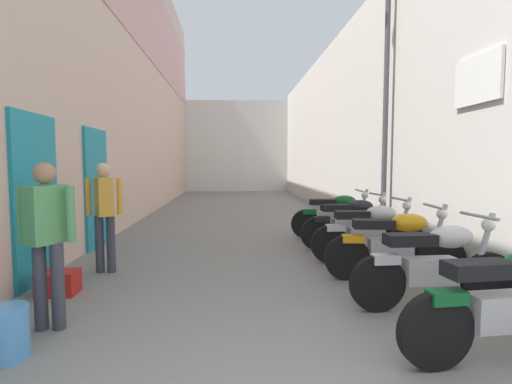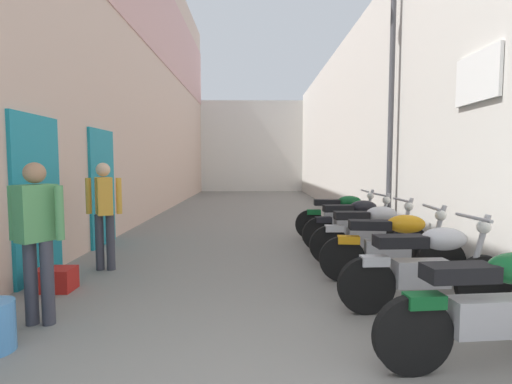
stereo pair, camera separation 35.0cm
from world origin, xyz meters
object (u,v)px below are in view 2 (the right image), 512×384
(motorcycle_fourth, at_px, (370,232))
(motorcycle_fifth, at_px, (354,223))
(motorcycle_second, at_px, (427,266))
(motorcycle_third, at_px, (392,245))
(pedestrian_by_doorway, at_px, (37,231))
(pedestrian_mid_alley, at_px, (104,208))
(plastic_crate, at_px, (55,279))
(motorcycle_sixth, at_px, (341,215))
(street_lamp, at_px, (387,88))
(motorcycle_nearest, at_px, (495,306))

(motorcycle_fourth, xyz_separation_m, motorcycle_fifth, (-0.00, 0.95, 0.00))
(motorcycle_second, distance_m, motorcycle_fourth, 1.94)
(motorcycle_third, bearing_deg, pedestrian_by_doorway, -161.96)
(motorcycle_third, bearing_deg, pedestrian_mid_alley, 170.78)
(pedestrian_by_doorway, relative_size, plastic_crate, 3.57)
(motorcycle_fifth, relative_size, plastic_crate, 4.21)
(motorcycle_fifth, xyz_separation_m, motorcycle_sixth, (0.00, 1.01, 0.00))
(motorcycle_third, bearing_deg, motorcycle_fourth, 90.00)
(plastic_crate, bearing_deg, motorcycle_second, -9.72)
(motorcycle_sixth, xyz_separation_m, street_lamp, (0.71, -0.52, 2.47))
(motorcycle_fourth, bearing_deg, motorcycle_third, -90.00)
(motorcycle_third, xyz_separation_m, plastic_crate, (-4.23, -0.27, -0.36))
(street_lamp, bearing_deg, motorcycle_fifth, -145.40)
(pedestrian_by_doorway, xyz_separation_m, street_lamp, (4.58, 3.64, 2.06))
(motorcycle_second, bearing_deg, motorcycle_fourth, 90.00)
(motorcycle_nearest, relative_size, motorcycle_third, 1.00)
(motorcycle_third, bearing_deg, street_lamp, 73.46)
(motorcycle_second, bearing_deg, motorcycle_sixth, 90.00)
(motorcycle_fifth, height_order, pedestrian_by_doorway, pedestrian_by_doorway)
(motorcycle_nearest, relative_size, plastic_crate, 4.20)
(motorcycle_fourth, relative_size, pedestrian_by_doorway, 1.18)
(motorcycle_third, height_order, motorcycle_sixth, same)
(motorcycle_fourth, bearing_deg, motorcycle_sixth, 90.00)
(motorcycle_second, xyz_separation_m, motorcycle_sixth, (-0.00, 3.90, 0.00))
(motorcycle_nearest, bearing_deg, motorcycle_fifth, 90.00)
(motorcycle_second, bearing_deg, motorcycle_third, 90.00)
(motorcycle_second, xyz_separation_m, street_lamp, (0.71, 3.38, 2.47))
(motorcycle_fourth, xyz_separation_m, plastic_crate, (-4.23, -1.22, -0.36))
(motorcycle_second, relative_size, pedestrian_by_doorway, 1.18)
(motorcycle_fourth, height_order, pedestrian_mid_alley, pedestrian_mid_alley)
(motorcycle_nearest, relative_size, pedestrian_mid_alley, 1.18)
(motorcycle_third, height_order, pedestrian_by_doorway, pedestrian_by_doorway)
(motorcycle_nearest, bearing_deg, pedestrian_by_doorway, 167.53)
(motorcycle_third, xyz_separation_m, pedestrian_by_doorway, (-3.87, -1.26, 0.42))
(motorcycle_fifth, relative_size, motorcycle_sixth, 1.00)
(motorcycle_fourth, xyz_separation_m, motorcycle_sixth, (-0.00, 1.96, 0.00))
(motorcycle_sixth, bearing_deg, street_lamp, -36.31)
(motorcycle_fifth, distance_m, street_lamp, 2.62)
(motorcycle_third, distance_m, motorcycle_sixth, 2.90)
(motorcycle_second, xyz_separation_m, plastic_crate, (-4.23, 0.72, -0.36))
(pedestrian_mid_alley, distance_m, street_lamp, 5.40)
(motorcycle_nearest, distance_m, pedestrian_mid_alley, 4.85)
(motorcycle_nearest, xyz_separation_m, pedestrian_by_doorway, (-3.87, 0.86, 0.42))
(pedestrian_mid_alley, bearing_deg, motorcycle_second, -22.48)
(motorcycle_nearest, xyz_separation_m, motorcycle_third, (-0.00, 2.12, 0.00))
(pedestrian_by_doorway, bearing_deg, motorcycle_fifth, 39.18)
(motorcycle_sixth, distance_m, pedestrian_by_doorway, 5.70)
(motorcycle_sixth, xyz_separation_m, plastic_crate, (-4.23, -3.17, -0.36))
(pedestrian_mid_alley, bearing_deg, motorcycle_fourth, 4.29)
(motorcycle_sixth, height_order, street_lamp, street_lamp)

